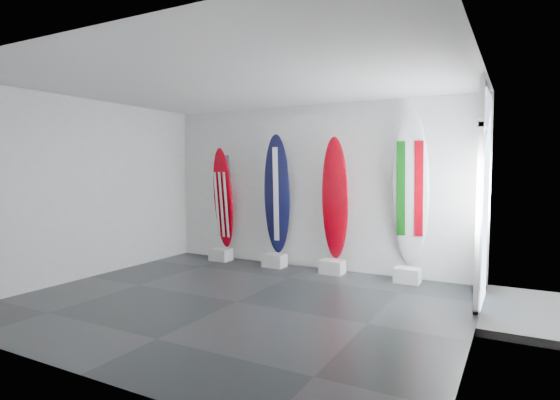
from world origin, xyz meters
The scene contains 16 objects.
floor centered at (0.00, 0.00, 0.00)m, with size 6.00×6.00×0.00m, color black.
ceiling centered at (0.00, 0.00, 3.00)m, with size 6.00×6.00×0.00m, color white.
wall_back centered at (0.00, 2.50, 1.50)m, with size 6.00×6.00×0.00m, color silver.
wall_front centered at (0.00, -2.50, 1.50)m, with size 6.00×6.00×0.00m, color silver.
wall_left centered at (-3.00, 0.00, 1.50)m, with size 5.00×5.00×0.00m, color silver.
wall_right centered at (3.00, 0.00, 1.50)m, with size 5.00×5.00×0.00m, color silver.
display_block_usa centered at (-1.85, 2.18, 0.12)m, with size 0.40×0.30×0.24m, color silver.
surfboard_usa centered at (-1.85, 2.28, 1.24)m, with size 0.46×0.08×2.02m, color #91010C.
display_block_navy centered at (-0.61, 2.18, 0.12)m, with size 0.40×0.30×0.24m, color silver.
surfboard_navy centered at (-0.61, 2.28, 1.36)m, with size 0.51×0.08×2.24m, color black.
display_block_swiss centered at (0.54, 2.18, 0.12)m, with size 0.40×0.30×0.24m, color silver.
surfboard_swiss centered at (0.54, 2.28, 1.32)m, with size 0.49×0.08×2.16m, color #91010C.
display_block_italy centered at (1.84, 2.18, 0.12)m, with size 0.40×0.30×0.24m, color silver.
surfboard_italy centered at (1.84, 2.28, 1.50)m, with size 0.58×0.08×2.55m, color silver.
wall_outlet centered at (-2.45, 2.48, 0.35)m, with size 0.09×0.02×0.13m, color silver.
glass_door centered at (2.97, 1.55, 1.43)m, with size 0.12×1.16×2.85m, color white, non-canonical shape.
Camera 1 is at (3.41, -5.06, 1.84)m, focal length 28.75 mm.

